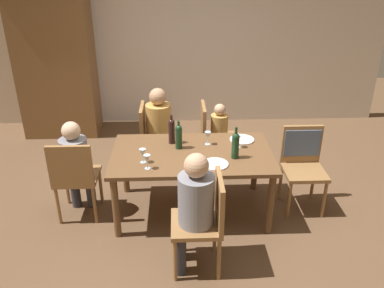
{
  "coord_description": "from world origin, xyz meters",
  "views": [
    {
      "loc": [
        -0.15,
        -3.73,
        2.62
      ],
      "look_at": [
        0.0,
        0.0,
        0.82
      ],
      "focal_mm": 37.45,
      "sensor_mm": 36.0,
      "label": 1
    }
  ],
  "objects": [
    {
      "name": "ground_plane",
      "position": [
        0.0,
        0.0,
        0.0
      ],
      "size": [
        10.0,
        10.0,
        0.0
      ],
      "primitive_type": "plane",
      "color": "brown"
    },
    {
      "name": "rear_room_partition",
      "position": [
        0.0,
        2.69,
        1.35
      ],
      "size": [
        6.4,
        0.12,
        2.7
      ],
      "primitive_type": "cube",
      "color": "beige",
      "rests_on": "ground_plane"
    },
    {
      "name": "armoire_cabinet",
      "position": [
        -1.94,
        2.24,
        1.1
      ],
      "size": [
        1.18,
        0.62,
        2.18
      ],
      "color": "brown",
      "rests_on": "ground_plane"
    },
    {
      "name": "dining_table",
      "position": [
        0.0,
        0.0,
        0.64
      ],
      "size": [
        1.68,
        0.98,
        0.72
      ],
      "color": "brown",
      "rests_on": "ground_plane"
    },
    {
      "name": "chair_left_end",
      "position": [
        -1.22,
        -0.09,
        0.53
      ],
      "size": [
        0.44,
        0.44,
        0.92
      ],
      "color": "olive",
      "rests_on": "ground_plane"
    },
    {
      "name": "chair_near",
      "position": [
        0.09,
        -0.87,
        0.53
      ],
      "size": [
        0.44,
        0.44,
        0.92
      ],
      "rotation": [
        0.0,
        0.0,
        1.57
      ],
      "color": "olive",
      "rests_on": "ground_plane"
    },
    {
      "name": "chair_far_left",
      "position": [
        -0.47,
        0.87,
        0.53
      ],
      "size": [
        0.44,
        0.44,
        0.92
      ],
      "rotation": [
        0.0,
        0.0,
        -1.57
      ],
      "color": "olive",
      "rests_on": "ground_plane"
    },
    {
      "name": "chair_far_right",
      "position": [
        0.29,
        0.87,
        0.53
      ],
      "size": [
        0.44,
        0.44,
        0.92
      ],
      "rotation": [
        0.0,
        0.0,
        -1.57
      ],
      "color": "olive",
      "rests_on": "ground_plane"
    },
    {
      "name": "chair_right_end",
      "position": [
        1.22,
        0.12,
        0.59
      ],
      "size": [
        0.44,
        0.46,
        0.92
      ],
      "rotation": [
        0.0,
        0.0,
        3.14
      ],
      "color": "olive",
      "rests_on": "ground_plane"
    },
    {
      "name": "person_woman_host",
      "position": [
        -1.22,
        0.03,
        0.63
      ],
      "size": [
        0.29,
        0.33,
        1.09
      ],
      "color": "#33333D",
      "rests_on": "ground_plane"
    },
    {
      "name": "person_man_bearded",
      "position": [
        -0.03,
        -0.87,
        0.66
      ],
      "size": [
        0.36,
        0.31,
        1.15
      ],
      "rotation": [
        0.0,
        0.0,
        1.57
      ],
      "color": "#33333D",
      "rests_on": "ground_plane"
    },
    {
      "name": "person_man_guest",
      "position": [
        -0.35,
        0.87,
        0.66
      ],
      "size": [
        0.36,
        0.31,
        1.15
      ],
      "rotation": [
        0.0,
        0.0,
        -1.57
      ],
      "color": "#33333D",
      "rests_on": "ground_plane"
    },
    {
      "name": "person_child_small",
      "position": [
        0.4,
        0.87,
        0.56
      ],
      "size": [
        0.25,
        0.22,
        0.94
      ],
      "rotation": [
        0.0,
        0.0,
        -1.57
      ],
      "color": "#33333D",
      "rests_on": "ground_plane"
    },
    {
      "name": "wine_bottle_tall_green",
      "position": [
        0.43,
        -0.13,
        0.87
      ],
      "size": [
        0.08,
        0.08,
        0.34
      ],
      "color": "#19381E",
      "rests_on": "dining_table"
    },
    {
      "name": "wine_bottle_dark_red",
      "position": [
        -0.21,
        0.24,
        0.87
      ],
      "size": [
        0.07,
        0.07,
        0.33
      ],
      "color": "black",
      "rests_on": "dining_table"
    },
    {
      "name": "wine_bottle_short_olive",
      "position": [
        -0.14,
        0.11,
        0.86
      ],
      "size": [
        0.07,
        0.07,
        0.31
      ],
      "color": "#19381E",
      "rests_on": "dining_table"
    },
    {
      "name": "wine_glass_near_left",
      "position": [
        0.5,
        0.1,
        0.83
      ],
      "size": [
        0.07,
        0.07,
        0.15
      ],
      "color": "silver",
      "rests_on": "dining_table"
    },
    {
      "name": "wine_glass_centre",
      "position": [
        -0.5,
        -0.2,
        0.83
      ],
      "size": [
        0.07,
        0.07,
        0.15
      ],
      "color": "silver",
      "rests_on": "dining_table"
    },
    {
      "name": "wine_glass_near_right",
      "position": [
        -0.44,
        -0.32,
        0.83
      ],
      "size": [
        0.07,
        0.07,
        0.15
      ],
      "color": "silver",
      "rests_on": "dining_table"
    },
    {
      "name": "wine_glass_far",
      "position": [
        0.18,
        0.19,
        0.83
      ],
      "size": [
        0.07,
        0.07,
        0.15
      ],
      "color": "silver",
      "rests_on": "dining_table"
    },
    {
      "name": "dinner_plate_host",
      "position": [
        0.22,
        -0.27,
        0.73
      ],
      "size": [
        0.26,
        0.26,
        0.01
      ],
      "primitive_type": "cylinder",
      "color": "white",
      "rests_on": "dining_table"
    },
    {
      "name": "dinner_plate_guest_left",
      "position": [
        0.57,
        0.29,
        0.73
      ],
      "size": [
        0.27,
        0.27,
        0.01
      ],
      "primitive_type": "cylinder",
      "color": "white",
      "rests_on": "dining_table"
    }
  ]
}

